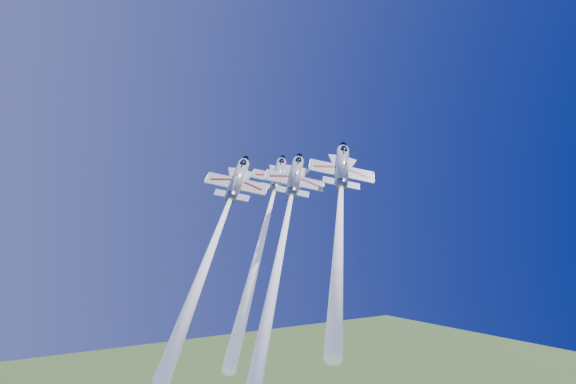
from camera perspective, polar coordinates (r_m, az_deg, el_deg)
jet_lead at (r=96.41m, az=-2.09°, el=-3.29°), size 24.83×36.74×38.32m
jet_left at (r=88.70m, az=-6.36°, el=-3.83°), size 25.08×36.58×37.15m
jet_right at (r=89.45m, az=4.64°, el=-2.03°), size 24.90×35.84×35.99m
jet_slot at (r=81.72m, az=-0.56°, el=-4.69°), size 26.09×38.72×40.74m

